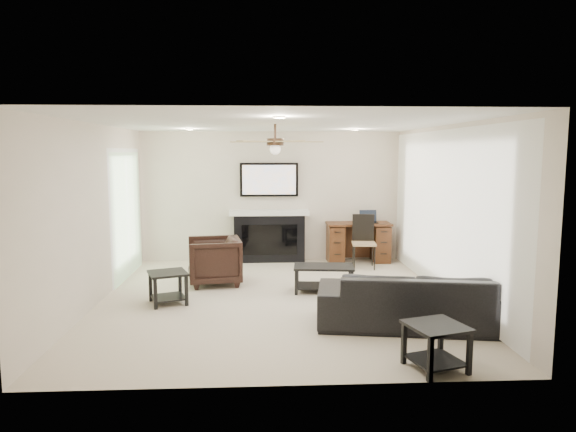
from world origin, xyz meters
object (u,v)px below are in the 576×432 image
fireplace_unit (269,213)px  desk (358,242)px  armchair (214,261)px  coffee_table (324,279)px  sofa (413,299)px

fireplace_unit → desk: fireplace_unit is taller
fireplace_unit → desk: (1.71, -0.09, -0.57)m
armchair → desk: bearing=112.1°
coffee_table → desk: size_ratio=0.74×
fireplace_unit → armchair: bearing=-119.1°
sofa → coffee_table: sofa is taller
armchair → sofa: bearing=41.9°
fireplace_unit → coffee_table: bearing=-70.3°
desk → sofa: bearing=-90.4°
armchair → coffee_table: bearing=63.6°
armchair → coffee_table: (1.70, -0.55, -0.18)m
sofa → armchair: bearing=-30.3°
coffee_table → fireplace_unit: bearing=115.6°
sofa → desk: 3.70m
sofa → coffee_table: bearing=-51.4°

